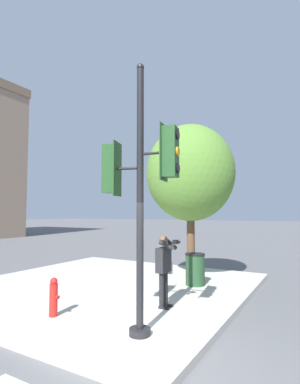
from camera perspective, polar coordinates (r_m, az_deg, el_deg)
name	(u,v)px	position (r m, az deg, el deg)	size (l,w,h in m)	color
ground_plane	(149,375)	(5.03, -0.25, -31.46)	(160.00, 160.00, 0.00)	#5B5B5E
sidewalk_corner	(107,287)	(9.60, -8.20, -17.39)	(8.00, 8.00, 0.16)	#BCB7AD
traffic_signal_pole	(140,182)	(5.46, -1.95, 1.97)	(0.62, 1.46, 4.96)	black
person_photographer	(164,264)	(7.12, 2.74, -13.57)	(0.58, 0.54, 1.63)	black
street_tree	(190,173)	(9.95, 7.67, 3.58)	(2.88, 2.88, 5.05)	brown
fire_hydrant	(54,297)	(6.95, -17.89, -18.51)	(0.17, 0.23, 0.80)	red
trash_bin	(195,269)	(9.35, 8.59, -14.32)	(0.59, 0.59, 0.93)	#234728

